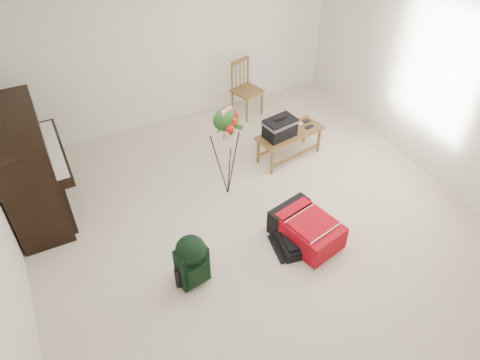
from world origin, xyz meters
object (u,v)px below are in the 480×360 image
bench (282,129)px  red_suitcase (304,226)px  dining_chair (246,89)px  flower_stand (227,153)px  green_backpack (192,259)px  piano (29,169)px  black_duffel (303,239)px

bench → red_suitcase: bearing=-119.1°
dining_chair → flower_stand: flower_stand is taller
dining_chair → flower_stand: bearing=-140.8°
green_backpack → dining_chair: bearing=43.0°
piano → dining_chair: piano is taller
dining_chair → green_backpack: dining_chair is taller
flower_stand → black_duffel: bearing=-89.8°
piano → black_duffel: (2.53, -1.93, -0.51)m
piano → black_duffel: size_ratio=2.43×
dining_chair → green_backpack: 3.29m
dining_chair → red_suitcase: bearing=-119.8°
bench → green_backpack: size_ratio=1.54×
flower_stand → piano: bearing=141.9°
piano → red_suitcase: bearing=-35.3°
piano → green_backpack: 2.25m
red_suitcase → green_backpack: (-1.35, -0.02, 0.17)m
red_suitcase → black_duffel: red_suitcase is taller
piano → flower_stand: bearing=-19.8°
piano → bench: size_ratio=1.55×
bench → black_duffel: size_ratio=1.57×
red_suitcase → flower_stand: 1.24m
flower_stand → bench: bearing=-0.3°
bench → green_backpack: bearing=-152.3°
piano → flower_stand: size_ratio=1.17×
black_duffel → green_backpack: 1.32m
piano → red_suitcase: 3.21m
bench → flower_stand: flower_stand is taller
piano → dining_chair: size_ratio=1.73×
dining_chair → black_duffel: dining_chair is taller
black_duffel → dining_chair: bearing=85.0°
black_duffel → green_backpack: (-1.29, 0.08, 0.26)m
black_duffel → flower_stand: 1.33m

